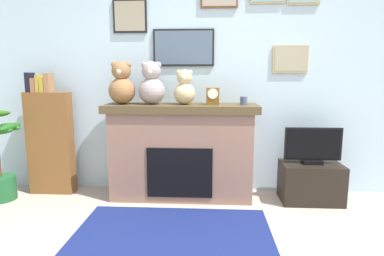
# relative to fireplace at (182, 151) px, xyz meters

# --- Properties ---
(back_wall) EXTENTS (5.20, 0.15, 2.60)m
(back_wall) POSITION_rel_fireplace_xyz_m (0.31, 0.30, 0.79)
(back_wall) COLOR silver
(back_wall) RESTS_ON ground_plane
(fireplace) EXTENTS (1.63, 0.53, 1.03)m
(fireplace) POSITION_rel_fireplace_xyz_m (0.00, 0.00, 0.00)
(fireplace) COLOR #8E6656
(fireplace) RESTS_ON ground_plane
(bookshelf) EXTENTS (0.49, 0.16, 1.37)m
(bookshelf) POSITION_rel_fireplace_xyz_m (-1.50, 0.04, 0.10)
(bookshelf) COLOR brown
(bookshelf) RESTS_ON ground_plane
(potted_plant) EXTENTS (0.54, 0.55, 0.97)m
(potted_plant) POSITION_rel_fireplace_xyz_m (-1.94, -0.22, -0.12)
(potted_plant) COLOR #1E592D
(potted_plant) RESTS_ON ground_plane
(tv_stand) EXTENTS (0.62, 0.40, 0.42)m
(tv_stand) POSITION_rel_fireplace_xyz_m (1.39, -0.06, -0.31)
(tv_stand) COLOR black
(tv_stand) RESTS_ON ground_plane
(television) EXTENTS (0.59, 0.14, 0.39)m
(television) POSITION_rel_fireplace_xyz_m (1.39, -0.06, 0.08)
(television) COLOR black
(television) RESTS_ON tv_stand
(area_rug) EXTENTS (1.69, 1.14, 0.01)m
(area_rug) POSITION_rel_fireplace_xyz_m (0.00, -0.91, -0.52)
(area_rug) COLOR navy
(area_rug) RESTS_ON ground_plane
(candle_jar) EXTENTS (0.08, 0.08, 0.09)m
(candle_jar) POSITION_rel_fireplace_xyz_m (0.66, -0.02, 0.55)
(candle_jar) COLOR #4C517A
(candle_jar) RESTS_ON fireplace
(mantel_clock) EXTENTS (0.14, 0.10, 0.18)m
(mantel_clock) POSITION_rel_fireplace_xyz_m (0.34, -0.02, 0.60)
(mantel_clock) COLOR brown
(mantel_clock) RESTS_ON fireplace
(teddy_bear_brown) EXTENTS (0.28, 0.28, 0.46)m
(teddy_bear_brown) POSITION_rel_fireplace_xyz_m (-0.64, -0.02, 0.72)
(teddy_bear_brown) COLOR #976941
(teddy_bear_brown) RESTS_ON fireplace
(teddy_bear_grey) EXTENTS (0.28, 0.28, 0.45)m
(teddy_bear_grey) POSITION_rel_fireplace_xyz_m (-0.31, -0.02, 0.71)
(teddy_bear_grey) COLOR #A49495
(teddy_bear_grey) RESTS_ON fireplace
(teddy_bear_tan) EXTENTS (0.23, 0.23, 0.37)m
(teddy_bear_tan) POSITION_rel_fireplace_xyz_m (0.04, -0.02, 0.68)
(teddy_bear_tan) COLOR #D0B689
(teddy_bear_tan) RESTS_ON fireplace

